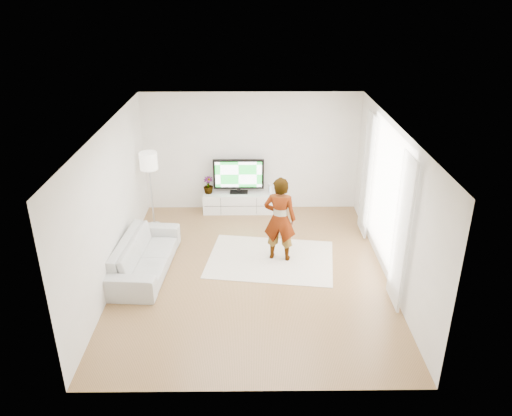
{
  "coord_description": "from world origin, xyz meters",
  "views": [
    {
      "loc": [
        -0.01,
        -8.08,
        5.03
      ],
      "look_at": [
        0.08,
        0.4,
        1.16
      ],
      "focal_mm": 35.0,
      "sensor_mm": 36.0,
      "label": 1
    }
  ],
  "objects_px": {
    "player": "(280,219)",
    "floor_lamp": "(149,164)",
    "television": "(239,175)",
    "media_console": "(239,202)",
    "sofa": "(145,255)",
    "rug": "(271,259)"
  },
  "relations": [
    {
      "from": "floor_lamp",
      "to": "player",
      "type": "bearing_deg",
      "value": -28.89
    },
    {
      "from": "media_console",
      "to": "sofa",
      "type": "relative_size",
      "value": 0.75
    },
    {
      "from": "television",
      "to": "rug",
      "type": "xyz_separation_m",
      "value": [
        0.67,
        -2.31,
        -0.91
      ]
    },
    {
      "from": "media_console",
      "to": "player",
      "type": "relative_size",
      "value": 0.98
    },
    {
      "from": "media_console",
      "to": "floor_lamp",
      "type": "bearing_deg",
      "value": -159.05
    },
    {
      "from": "television",
      "to": "rug",
      "type": "bearing_deg",
      "value": -73.78
    },
    {
      "from": "media_console",
      "to": "television",
      "type": "height_order",
      "value": "television"
    },
    {
      "from": "sofa",
      "to": "television",
      "type": "bearing_deg",
      "value": -28.29
    },
    {
      "from": "player",
      "to": "sofa",
      "type": "relative_size",
      "value": 0.76
    },
    {
      "from": "television",
      "to": "rug",
      "type": "relative_size",
      "value": 0.49
    },
    {
      "from": "floor_lamp",
      "to": "television",
      "type": "bearing_deg",
      "value": 21.67
    },
    {
      "from": "television",
      "to": "player",
      "type": "height_order",
      "value": "player"
    },
    {
      "from": "television",
      "to": "floor_lamp",
      "type": "height_order",
      "value": "floor_lamp"
    },
    {
      "from": "player",
      "to": "floor_lamp",
      "type": "relative_size",
      "value": 1.0
    },
    {
      "from": "media_console",
      "to": "sofa",
      "type": "height_order",
      "value": "sofa"
    },
    {
      "from": "media_console",
      "to": "player",
      "type": "height_order",
      "value": "player"
    },
    {
      "from": "player",
      "to": "media_console",
      "type": "bearing_deg",
      "value": -57.67
    },
    {
      "from": "media_console",
      "to": "television",
      "type": "distance_m",
      "value": 0.68
    },
    {
      "from": "sofa",
      "to": "player",
      "type": "bearing_deg",
      "value": -76.4
    },
    {
      "from": "media_console",
      "to": "television",
      "type": "bearing_deg",
      "value": 90.0
    },
    {
      "from": "television",
      "to": "player",
      "type": "bearing_deg",
      "value": -69.67
    },
    {
      "from": "rug",
      "to": "floor_lamp",
      "type": "distance_m",
      "value": 3.33
    }
  ]
}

